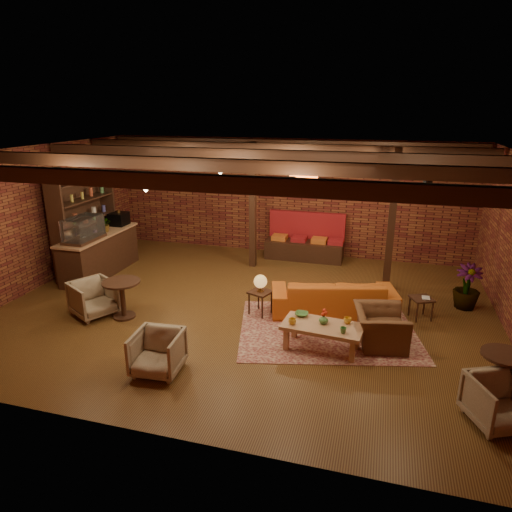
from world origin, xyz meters
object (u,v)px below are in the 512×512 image
(armchair_b, at_px, (157,351))
(plant_tall, at_px, (474,243))
(coffee_table, at_px, (322,327))
(armchair_right, at_px, (381,321))
(round_table_left, at_px, (122,293))
(side_table_book, at_px, (422,299))
(sofa, at_px, (334,296))
(round_table_right, at_px, (502,369))
(armchair_far, at_px, (500,400))
(side_table_lamp, at_px, (260,285))
(armchair_a, at_px, (93,297))

(armchair_b, relative_size, plant_tall, 0.27)
(coffee_table, bearing_deg, plant_tall, 43.42)
(armchair_right, bearing_deg, plant_tall, -50.67)
(round_table_left, bearing_deg, armchair_right, 3.28)
(side_table_book, xyz_separation_m, plant_tall, (0.93, 0.77, 1.01))
(round_table_left, bearing_deg, sofa, 18.71)
(armchair_right, bearing_deg, round_table_right, -136.98)
(armchair_far, height_order, plant_tall, plant_tall)
(side_table_lamp, distance_m, armchair_b, 2.69)
(plant_tall, bearing_deg, coffee_table, -136.58)
(armchair_a, distance_m, armchair_far, 7.28)
(round_table_left, distance_m, side_table_book, 5.91)
(side_table_book, bearing_deg, round_table_left, -164.83)
(coffee_table, relative_size, round_table_right, 1.91)
(armchair_right, xyz_separation_m, plant_tall, (1.69, 2.04, 0.99))
(sofa, height_order, coffee_table, sofa)
(side_table_book, height_order, plant_tall, plant_tall)
(armchair_right, distance_m, plant_tall, 2.83)
(armchair_a, distance_m, armchair_right, 5.58)
(armchair_b, xyz_separation_m, plant_tall, (5.04, 3.93, 1.04))
(armchair_right, relative_size, side_table_book, 1.88)
(side_table_lamp, bearing_deg, armchair_a, -163.69)
(sofa, xyz_separation_m, side_table_lamp, (-1.41, -0.48, 0.28))
(round_table_left, bearing_deg, armchair_a, -174.12)
(armchair_b, bearing_deg, round_table_right, 3.67)
(round_table_left, relative_size, armchair_right, 0.78)
(sofa, xyz_separation_m, armchair_a, (-4.63, -1.42, 0.03))
(side_table_lamp, xyz_separation_m, side_table_book, (3.11, 0.67, -0.23))
(armchair_b, relative_size, round_table_right, 1.01)
(armchair_b, distance_m, armchair_far, 4.92)
(round_table_right, bearing_deg, armchair_a, 173.13)
(armchair_a, distance_m, round_table_right, 7.31)
(side_table_lamp, height_order, armchair_right, armchair_right)
(round_table_right, distance_m, plant_tall, 3.39)
(side_table_book, bearing_deg, side_table_lamp, -167.85)
(round_table_right, bearing_deg, side_table_lamp, 155.79)
(armchair_a, xyz_separation_m, side_table_book, (6.33, 1.61, 0.01))
(sofa, distance_m, armchair_a, 4.84)
(sofa, relative_size, armchair_right, 2.52)
(side_table_book, bearing_deg, armchair_a, -165.72)
(sofa, distance_m, armchair_right, 1.43)
(armchair_a, relative_size, round_table_right, 1.07)
(coffee_table, bearing_deg, round_table_left, 177.26)
(sofa, bearing_deg, side_table_book, 171.71)
(sofa, bearing_deg, coffee_table, 74.34)
(round_table_right, relative_size, armchair_far, 1.01)
(sofa, xyz_separation_m, armchair_right, (0.94, -1.07, 0.07))
(armchair_b, bearing_deg, coffee_table, 26.84)
(armchair_a, height_order, plant_tall, plant_tall)
(coffee_table, height_order, armchair_a, armchair_a)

